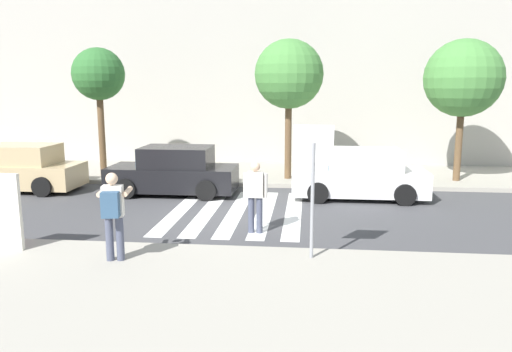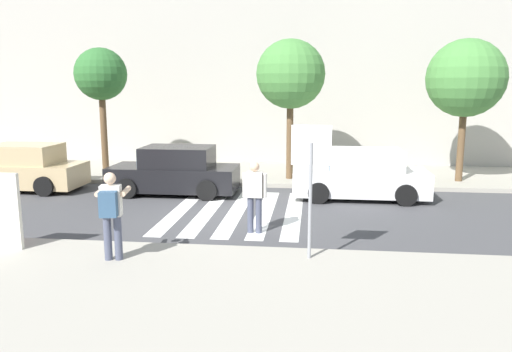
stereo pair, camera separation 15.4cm
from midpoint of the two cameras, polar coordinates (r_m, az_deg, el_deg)
The scene contains 18 objects.
ground_plane at distance 13.82m, azimuth -2.71°, elevation -4.30°, with size 120.00×120.00×0.00m, color #424244.
sidewalk_near at distance 8.07m, azimuth -9.60°, elevation -14.88°, with size 60.00×6.00×0.14m, color #9E998C.
sidewalk_far at distance 19.62m, azimuth -0.08°, elevation 0.30°, with size 60.00×4.80×0.14m, color #9E998C.
building_facade_far at distance 23.71m, azimuth 1.07°, elevation 11.07°, with size 56.00×4.00×7.59m, color #ADA89E.
crosswalk_stripe_0 at distance 14.33m, azimuth -8.94°, elevation -3.86°, with size 0.44×5.20×0.01m, color silver.
crosswalk_stripe_1 at distance 14.15m, azimuth -5.80°, elevation -3.97°, with size 0.44×5.20×0.01m, color silver.
crosswalk_stripe_2 at distance 14.01m, azimuth -2.59°, elevation -4.08°, with size 0.44×5.20×0.01m, color silver.
crosswalk_stripe_3 at distance 13.92m, azimuth 0.68°, elevation -4.17°, with size 0.44×5.20×0.01m, color silver.
crosswalk_stripe_4 at distance 13.87m, azimuth 3.98°, elevation -4.24°, with size 0.44×5.20×0.01m, color silver.
stop_sign at distance 9.56m, azimuth 6.09°, elevation 1.58°, with size 0.76×0.08×2.61m.
photographer_with_backpack at distance 9.90m, azimuth -16.46°, elevation -3.64°, with size 0.67×0.90×1.72m.
pedestrian_crossing at distance 11.80m, azimuth -0.45°, elevation -1.97°, with size 0.58×0.26×1.72m.
parked_car_tan at distance 18.48m, azimuth -25.60°, elevation 0.72°, with size 4.10×1.92×1.55m.
parked_car_black at distance 16.36m, azimuth -9.62°, elevation 0.46°, with size 4.10×1.92×1.55m.
parked_car_white at distance 15.84m, azimuth 11.54°, elevation 0.08°, with size 4.10×1.92×1.55m.
street_tree_west at distance 19.43m, azimuth -17.78°, elevation 10.88°, with size 1.90×1.90×4.70m.
street_tree_center at distance 17.93m, azimuth 3.53°, elevation 11.47°, with size 2.44×2.44×4.96m.
street_tree_east at distance 18.86m, azimuth 22.40°, elevation 10.25°, with size 2.67×2.67×4.92m.
Camera 1 is at (1.97, -13.22, 3.49)m, focal length 35.00 mm.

